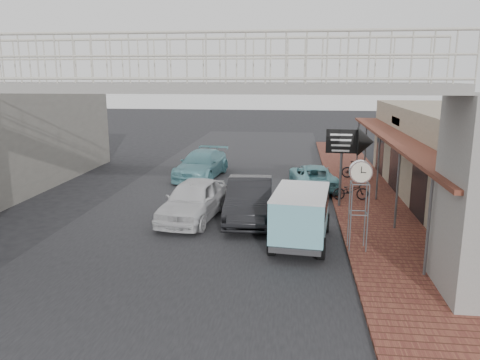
% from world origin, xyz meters
% --- Properties ---
extents(ground, '(120.00, 120.00, 0.00)m').
position_xyz_m(ground, '(0.00, 0.00, 0.00)').
color(ground, black).
rests_on(ground, ground).
extents(road_strip, '(10.00, 60.00, 0.01)m').
position_xyz_m(road_strip, '(0.00, 0.00, 0.01)').
color(road_strip, black).
rests_on(road_strip, ground).
extents(sidewalk, '(3.00, 40.00, 0.10)m').
position_xyz_m(sidewalk, '(6.50, 3.00, 0.05)').
color(sidewalk, brown).
rests_on(sidewalk, ground).
extents(footbridge, '(16.40, 2.40, 6.34)m').
position_xyz_m(footbridge, '(0.00, -4.00, 3.18)').
color(footbridge, gray).
rests_on(footbridge, ground).
extents(building_far_left, '(5.00, 14.00, 5.00)m').
position_xyz_m(building_far_left, '(-11.00, 6.00, 2.50)').
color(building_far_left, gray).
rests_on(building_far_left, ground).
extents(white_hatchback, '(2.36, 4.69, 1.53)m').
position_xyz_m(white_hatchback, '(-0.50, 1.52, 0.77)').
color(white_hatchback, silver).
rests_on(white_hatchback, ground).
extents(dark_sedan, '(1.88, 4.85, 1.57)m').
position_xyz_m(dark_sedan, '(1.63, 1.76, 0.79)').
color(dark_sedan, black).
rests_on(dark_sedan, ground).
extents(angkot_curb, '(2.45, 4.49, 1.19)m').
position_xyz_m(angkot_curb, '(4.20, 7.04, 0.60)').
color(angkot_curb, '#6CB3BC').
rests_on(angkot_curb, ground).
extents(angkot_far, '(2.58, 5.15, 1.44)m').
position_xyz_m(angkot_far, '(-1.69, 8.96, 0.72)').
color(angkot_far, '#65A5AF').
rests_on(angkot_far, ground).
extents(angkot_van, '(2.07, 3.89, 1.83)m').
position_xyz_m(angkot_van, '(3.56, -0.70, 1.16)').
color(angkot_van, black).
rests_on(angkot_van, ground).
extents(motorcycle_near, '(1.61, 0.71, 0.82)m').
position_xyz_m(motorcycle_near, '(5.77, 4.77, 0.51)').
color(motorcycle_near, black).
rests_on(motorcycle_near, sidewalk).
extents(motorcycle_far, '(1.55, 0.56, 0.92)m').
position_xyz_m(motorcycle_far, '(6.55, 9.30, 0.56)').
color(motorcycle_far, black).
rests_on(motorcycle_far, sidewalk).
extents(street_clock, '(0.69, 0.55, 2.81)m').
position_xyz_m(street_clock, '(5.30, -1.23, 2.44)').
color(street_clock, '#59595B').
rests_on(street_clock, sidewalk).
extents(arrow_sign, '(1.92, 1.22, 3.30)m').
position_xyz_m(arrow_sign, '(6.01, 3.70, 2.77)').
color(arrow_sign, '#59595B').
rests_on(arrow_sign, sidewalk).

